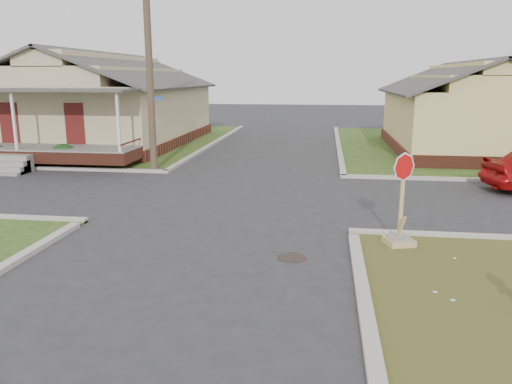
# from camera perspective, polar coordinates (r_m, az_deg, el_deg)

# --- Properties ---
(ground) EXTENTS (120.00, 120.00, 0.00)m
(ground) POSITION_cam_1_polar(r_m,az_deg,el_deg) (11.82, -6.47, -6.11)
(ground) COLOR #2B2B2D
(ground) RESTS_ON ground
(verge_far_left) EXTENTS (19.00, 19.00, 0.05)m
(verge_far_left) POSITION_cam_1_polar(r_m,az_deg,el_deg) (33.09, -20.84, 5.58)
(verge_far_left) COLOR #2D4719
(verge_far_left) RESTS_ON ground
(curbs) EXTENTS (80.00, 40.00, 0.12)m
(curbs) POSITION_cam_1_polar(r_m,az_deg,el_deg) (16.51, -2.20, -0.47)
(curbs) COLOR #ADA89C
(curbs) RESTS_ON ground
(manhole) EXTENTS (0.64, 0.64, 0.01)m
(manhole) POSITION_cam_1_polar(r_m,az_deg,el_deg) (11.02, 4.13, -7.48)
(manhole) COLOR black
(manhole) RESTS_ON ground
(corner_house) EXTENTS (10.10, 15.50, 5.30)m
(corner_house) POSITION_cam_1_polar(r_m,az_deg,el_deg) (30.37, -17.33, 9.51)
(corner_house) COLOR brown
(corner_house) RESTS_ON ground
(side_house_yellow) EXTENTS (7.60, 11.60, 4.70)m
(side_house_yellow) POSITION_cam_1_polar(r_m,az_deg,el_deg) (28.27, 22.86, 8.68)
(side_house_yellow) COLOR brown
(side_house_yellow) RESTS_ON ground
(utility_pole) EXTENTS (1.80, 0.28, 9.00)m
(utility_pole) POSITION_cam_1_polar(r_m,az_deg,el_deg) (20.93, -12.15, 14.98)
(utility_pole) COLOR #49362A
(utility_pole) RESTS_ON ground
(stop_sign) EXTENTS (0.61, 0.60, 2.17)m
(stop_sign) POSITION_cam_1_polar(r_m,az_deg,el_deg) (12.00, 16.13, -3.66)
(stop_sign) COLOR tan
(stop_sign) RESTS_ON ground
(hedge_right) EXTENTS (1.33, 1.09, 1.01)m
(hedge_right) POSITION_cam_1_polar(r_m,az_deg,el_deg) (23.16, -21.12, 3.99)
(hedge_right) COLOR #173D16
(hedge_right) RESTS_ON verge_far_left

